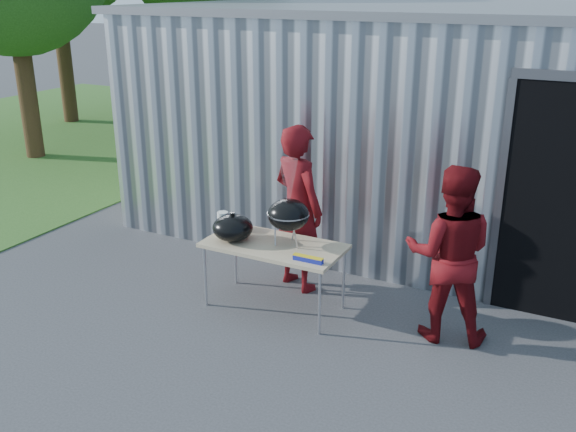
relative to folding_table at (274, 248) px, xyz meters
The scene contains 11 objects.
ground 0.89m from the folding_table, 87.13° to the right, with size 80.00×80.00×0.00m, color #39393C.
building 4.24m from the folding_table, 76.92° to the left, with size 8.20×6.20×3.10m.
grass_patch 10.53m from the folding_table, 148.65° to the left, with size 10.00×12.00×0.02m, color #2D591E.
folding_table is the anchor object (origin of this frame).
kettle_grill 0.48m from the folding_table, 23.59° to the left, with size 0.45×0.45×0.94m.
grill_lid 0.50m from the folding_table, 167.52° to the right, with size 0.44×0.44×0.32m.
paper_towels 0.64m from the folding_table, behind, with size 0.12×0.12×0.28m, color white.
white_tub 0.60m from the folding_table, 158.86° to the left, with size 0.20×0.15×0.10m, color white.
foil_box 0.59m from the folding_table, 25.47° to the right, with size 0.32×0.06×0.06m.
person_cook 0.65m from the folding_table, 91.06° to the left, with size 0.71×0.46×1.94m, color #5E0B0F.
person_bystander 1.84m from the folding_table, ahead, with size 0.87×0.68×1.80m, color #5E0B0F.
Camera 1 is at (3.02, -5.04, 3.39)m, focal length 40.00 mm.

